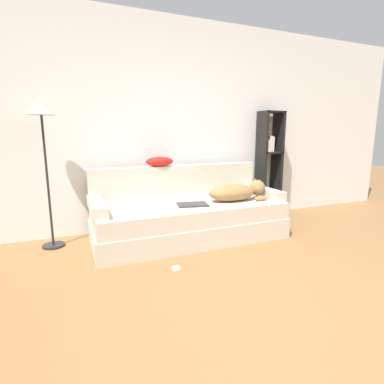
% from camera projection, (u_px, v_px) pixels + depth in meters
% --- Properties ---
extents(ground_plane, '(20.00, 20.00, 0.00)m').
position_uv_depth(ground_plane, '(302.00, 328.00, 1.95)').
color(ground_plane, olive).
extents(wall_back, '(7.75, 0.06, 2.70)m').
position_uv_depth(wall_back, '(173.00, 125.00, 3.98)').
color(wall_back, white).
rests_on(wall_back, ground_plane).
extents(couch, '(2.25, 0.96, 0.43)m').
position_uv_depth(couch, '(189.00, 221.00, 3.60)').
color(couch, beige).
rests_on(couch, ground_plane).
extents(couch_backrest, '(2.21, 0.15, 0.41)m').
position_uv_depth(couch_backrest, '(177.00, 181.00, 3.89)').
color(couch_backrest, beige).
rests_on(couch_backrest, couch).
extents(couch_arm_left, '(0.15, 0.77, 0.11)m').
position_uv_depth(couch_arm_left, '(97.00, 206.00, 3.14)').
color(couch_arm_left, beige).
rests_on(couch_arm_left, couch).
extents(couch_arm_right, '(0.15, 0.77, 0.11)m').
position_uv_depth(couch_arm_right, '(263.00, 192.00, 3.94)').
color(couch_arm_right, beige).
rests_on(couch_arm_right, couch).
extents(dog, '(0.76, 0.32, 0.26)m').
position_uv_depth(dog, '(237.00, 192.00, 3.67)').
color(dog, olive).
rests_on(dog, couch).
extents(laptop, '(0.38, 0.29, 0.02)m').
position_uv_depth(laptop, '(192.00, 204.00, 3.44)').
color(laptop, '#2D2D30').
rests_on(laptop, couch).
extents(throw_pillow, '(0.35, 0.17, 0.12)m').
position_uv_depth(throw_pillow, '(160.00, 162.00, 3.73)').
color(throw_pillow, red).
rests_on(throw_pillow, couch_backrest).
extents(bookshelf, '(0.33, 0.26, 1.56)m').
position_uv_depth(bookshelf, '(269.00, 160.00, 4.45)').
color(bookshelf, black).
rests_on(bookshelf, ground_plane).
extents(floor_lamp, '(0.29, 0.29, 1.59)m').
position_uv_depth(floor_lamp, '(42.00, 123.00, 3.09)').
color(floor_lamp, '#232326').
rests_on(floor_lamp, ground_plane).
extents(power_adapter, '(0.07, 0.07, 0.02)m').
position_uv_depth(power_adapter, '(176.00, 268.00, 2.78)').
color(power_adapter, silver).
rests_on(power_adapter, ground_plane).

